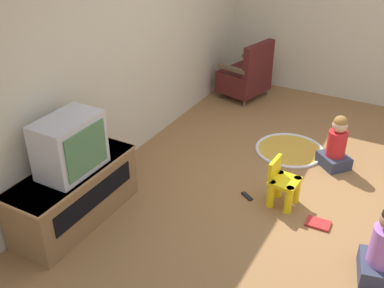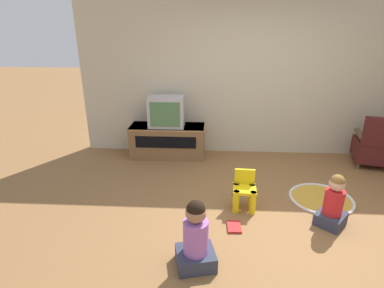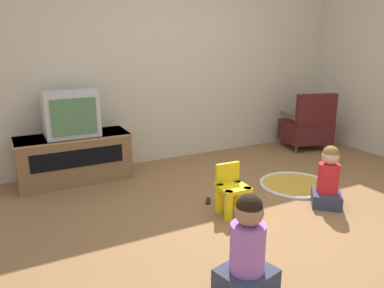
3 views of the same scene
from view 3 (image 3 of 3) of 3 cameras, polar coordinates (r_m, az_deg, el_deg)
name	(u,v)px [view 3 (image 3 of 3)]	position (r m, az deg, el deg)	size (l,w,h in m)	color
ground_plane	(269,215)	(3.77, 11.62, -10.49)	(30.00, 30.00, 0.00)	olive
wall_back	(166,65)	(5.19, -3.95, 11.93)	(5.77, 0.12, 2.61)	beige
tv_cabinet	(74,157)	(4.67, -17.49, -1.91)	(1.30, 0.51, 0.56)	brown
television	(71,114)	(4.51, -17.96, 4.36)	(0.60, 0.38, 0.52)	#B7B7BC
black_armchair	(307,127)	(6.03, 17.17, 2.50)	(0.77, 0.71, 0.87)	brown
yellow_kid_chair	(232,193)	(3.66, 6.13, -7.43)	(0.29, 0.28, 0.49)	yellow
play_mat	(295,185)	(4.54, 15.48, -6.00)	(0.83, 0.83, 0.04)	gold
child_watching_left	(247,250)	(2.59, 8.44, -15.74)	(0.42, 0.39, 0.70)	#33384C
child_watching_center	(328,180)	(4.04, 20.03, -5.16)	(0.42, 0.43, 0.63)	#33384C
book	(244,235)	(3.36, 7.96, -13.53)	(0.16, 0.23, 0.02)	#B22323
remote_control	(208,201)	(3.97, 2.50, -8.64)	(0.12, 0.15, 0.02)	black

